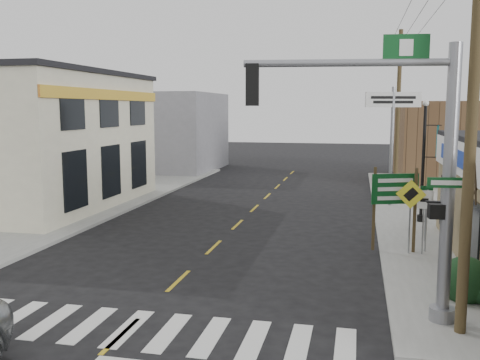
% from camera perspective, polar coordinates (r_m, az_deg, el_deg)
% --- Properties ---
extents(ground, '(140.00, 140.00, 0.00)m').
position_cam_1_polar(ground, '(12.91, -12.60, -15.90)').
color(ground, black).
rests_on(ground, ground).
extents(sidewalk_right, '(6.00, 38.00, 0.13)m').
position_cam_1_polar(sidewalk_right, '(24.52, 21.32, -4.80)').
color(sidewalk_right, gray).
rests_on(sidewalk_right, ground).
extents(sidewalk_left, '(6.00, 38.00, 0.13)m').
position_cam_1_polar(sidewalk_left, '(28.05, -18.08, -3.14)').
color(sidewalk_left, gray).
rests_on(sidewalk_left, ground).
extents(center_line, '(0.12, 56.00, 0.01)m').
position_cam_1_polar(center_line, '(20.04, -2.83, -7.16)').
color(center_line, gold).
rests_on(center_line, ground).
extents(crosswalk, '(11.00, 2.20, 0.01)m').
position_cam_1_polar(crosswalk, '(13.25, -11.85, -15.24)').
color(crosswalk, silver).
rests_on(crosswalk, ground).
extents(left_building, '(12.00, 12.00, 6.80)m').
position_cam_1_polar(left_building, '(30.68, -23.85, 3.76)').
color(left_building, beige).
rests_on(left_building, ground).
extents(bldg_distant_right, '(8.00, 10.00, 5.60)m').
position_cam_1_polar(bldg_distant_right, '(41.33, 22.06, 3.84)').
color(bldg_distant_right, brown).
rests_on(bldg_distant_right, ground).
extents(bldg_distant_left, '(9.00, 10.00, 6.40)m').
position_cam_1_polar(bldg_distant_left, '(45.68, -8.26, 5.13)').
color(bldg_distant_left, gray).
rests_on(bldg_distant_left, ground).
extents(traffic_signal_pole, '(5.24, 0.39, 6.63)m').
position_cam_1_polar(traffic_signal_pole, '(12.97, 18.08, 2.65)').
color(traffic_signal_pole, gray).
rests_on(traffic_signal_pole, sidewalk_right).
extents(guide_sign, '(1.70, 0.14, 2.97)m').
position_cam_1_polar(guide_sign, '(19.37, 16.18, -1.82)').
color(guide_sign, '#4C3D23').
rests_on(guide_sign, sidewalk_right).
extents(fire_hydrant, '(0.20, 0.20, 0.63)m').
position_cam_1_polar(fire_hydrant, '(17.25, 23.49, -8.65)').
color(fire_hydrant, '#E6A500').
rests_on(fire_hydrant, sidewalk_right).
extents(ped_crossing_sign, '(1.00, 0.07, 2.58)m').
position_cam_1_polar(ped_crossing_sign, '(19.25, 17.73, -2.34)').
color(ped_crossing_sign, gray).
rests_on(ped_crossing_sign, sidewalk_right).
extents(lamp_post, '(0.70, 0.55, 5.36)m').
position_cam_1_polar(lamp_post, '(24.78, 19.14, 2.86)').
color(lamp_post, black).
rests_on(lamp_post, sidewalk_right).
extents(dance_center_sign, '(2.87, 0.18, 6.09)m').
position_cam_1_polar(dance_center_sign, '(28.53, 15.97, 6.64)').
color(dance_center_sign, gray).
rests_on(dance_center_sign, sidewalk_right).
extents(shrub_front, '(1.29, 1.29, 0.97)m').
position_cam_1_polar(shrub_front, '(15.51, 22.91, -9.87)').
color(shrub_front, '#1E3714').
rests_on(shrub_front, sidewalk_right).
extents(shrub_back, '(1.11, 1.11, 0.83)m').
position_cam_1_polar(shrub_back, '(19.15, 24.00, -6.86)').
color(shrub_back, black).
rests_on(shrub_back, sidewalk_right).
extents(utility_pole_near, '(1.64, 0.25, 9.44)m').
position_cam_1_polar(utility_pole_near, '(12.48, 23.52, 6.32)').
color(utility_pole_near, '#493922').
rests_on(utility_pole_near, sidewalk_right).
extents(utility_pole_far, '(1.70, 0.25, 9.77)m').
position_cam_1_polar(utility_pole_far, '(34.76, 16.51, 7.34)').
color(utility_pole_far, '#40321D').
rests_on(utility_pole_far, sidewalk_right).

